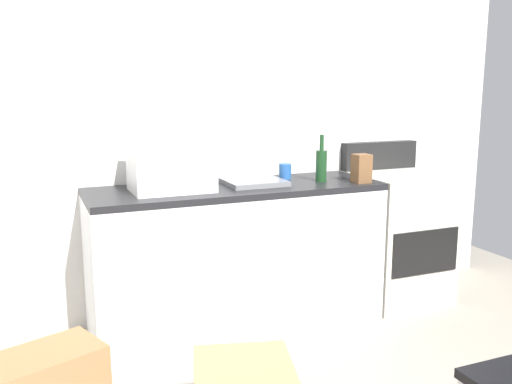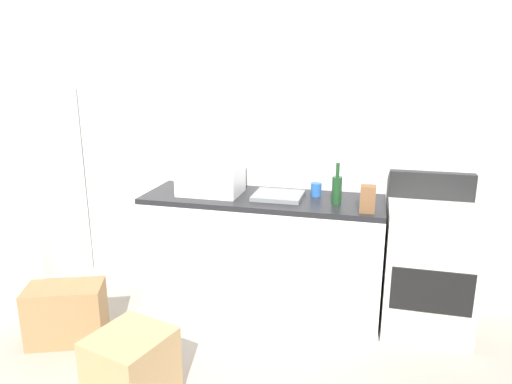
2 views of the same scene
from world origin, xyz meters
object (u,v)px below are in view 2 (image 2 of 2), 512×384
object	(u,v)px
knife_block	(368,199)
cardboard_box_large	(66,313)
coffee_mug	(316,190)
stove_oven	(428,266)
wine_bottle	(337,189)
microwave	(211,176)
refrigerator	(27,189)
cardboard_box_medium	(132,369)

from	to	relation	value
knife_block	cardboard_box_large	xyz separation A→B (m)	(-1.96, -0.63, -0.79)
coffee_mug	stove_oven	bearing A→B (deg)	-7.73
knife_block	cardboard_box_large	bearing A→B (deg)	-162.24
wine_bottle	cardboard_box_large	xyz separation A→B (m)	(-1.75, -0.76, -0.81)
stove_oven	knife_block	distance (m)	0.72
coffee_mug	microwave	bearing A→B (deg)	-171.09
microwave	wine_bottle	bearing A→B (deg)	-3.34
stove_oven	microwave	size ratio (longest dim) A/B	2.39
coffee_mug	knife_block	distance (m)	0.49
stove_oven	cardboard_box_large	xyz separation A→B (m)	(-2.41, -0.82, -0.26)
knife_block	cardboard_box_large	size ratio (longest dim) A/B	0.35
refrigerator	stove_oven	world-z (taller)	refrigerator
cardboard_box_medium	knife_block	bearing A→B (deg)	41.38
wine_bottle	knife_block	bearing A→B (deg)	-30.41
refrigerator	cardboard_box_medium	distance (m)	2.11
wine_bottle	coffee_mug	size ratio (longest dim) A/B	3.00
cardboard_box_large	cardboard_box_medium	distance (m)	0.87
wine_bottle	cardboard_box_large	world-z (taller)	wine_bottle
microwave	cardboard_box_medium	distance (m)	1.51
stove_oven	cardboard_box_large	bearing A→B (deg)	-161.12
stove_oven	coffee_mug	distance (m)	0.97
refrigerator	microwave	xyz separation A→B (m)	(1.65, 0.04, 0.19)
coffee_mug	cardboard_box_medium	size ratio (longest dim) A/B	0.24
refrigerator	microwave	size ratio (longest dim) A/B	3.65
microwave	knife_block	size ratio (longest dim) A/B	2.56
coffee_mug	knife_block	bearing A→B (deg)	-38.67
wine_bottle	cardboard_box_medium	bearing A→B (deg)	-129.82
coffee_mug	refrigerator	bearing A→B (deg)	-176.06
refrigerator	knife_block	world-z (taller)	refrigerator
refrigerator	coffee_mug	xyz separation A→B (m)	(2.44, 0.17, 0.11)
wine_bottle	coffee_mug	world-z (taller)	wine_bottle
stove_oven	cardboard_box_medium	distance (m)	2.11
stove_oven	coffee_mug	xyz separation A→B (m)	(-0.83, 0.11, 0.48)
refrigerator	wine_bottle	distance (m)	2.61
wine_bottle	cardboard_box_large	bearing A→B (deg)	-156.57
refrigerator	wine_bottle	size ratio (longest dim) A/B	5.60
cardboard_box_large	coffee_mug	bearing A→B (deg)	30.69
stove_oven	microwave	distance (m)	1.72
coffee_mug	cardboard_box_large	size ratio (longest dim) A/B	0.20
stove_oven	wine_bottle	xyz separation A→B (m)	(-0.66, -0.07, 0.54)
microwave	coffee_mug	xyz separation A→B (m)	(0.79, 0.12, -0.09)
knife_block	cardboard_box_medium	bearing A→B (deg)	-138.62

